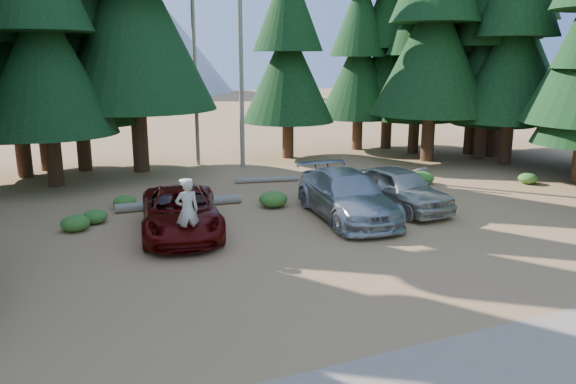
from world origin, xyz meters
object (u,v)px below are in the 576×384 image
silver_minivan_center (347,195)px  frisbee_player (187,210)px  red_pickup (181,212)px  silver_minivan_right (399,188)px  log_right (403,178)px  log_mid (267,180)px  log_left (180,203)px

silver_minivan_center → frisbee_player: size_ratio=3.04×
red_pickup → silver_minivan_right: 8.27m
log_right → log_mid: bearing=130.3°
red_pickup → log_right: (11.30, 3.84, -0.59)m
silver_minivan_right → log_right: size_ratio=0.97×
silver_minivan_right → log_mid: 6.99m
silver_minivan_right → log_right: 5.13m
red_pickup → silver_minivan_center: size_ratio=0.93×
log_mid → red_pickup: bearing=-119.6°
frisbee_player → log_left: 5.42m
log_mid → log_right: 6.34m
red_pickup → silver_minivan_center: bearing=4.9°
silver_minivan_center → log_left: silver_minivan_center is taller
frisbee_player → log_left: bearing=-100.9°
log_right → red_pickup: bearing=169.8°
log_mid → log_right: size_ratio=0.61×
silver_minivan_center → log_mid: bearing=100.4°
red_pickup → silver_minivan_center: silver_minivan_center is taller
log_left → silver_minivan_right: bearing=-20.3°
silver_minivan_center → log_mid: size_ratio=1.92×
red_pickup → frisbee_player: (-0.25, -2.01, 0.58)m
silver_minivan_right → log_mid: silver_minivan_right is taller
log_right → frisbee_player: bearing=177.9°
silver_minivan_right → frisbee_player: (-8.52, -1.76, 0.51)m
log_left → log_mid: size_ratio=1.61×
silver_minivan_center → silver_minivan_right: silver_minivan_center is taller
silver_minivan_right → frisbee_player: size_ratio=2.51×
red_pickup → silver_minivan_right: size_ratio=1.13×
silver_minivan_right → log_right: (3.03, 4.09, -0.65)m
silver_minivan_center → log_right: 7.01m
silver_minivan_right → frisbee_player: bearing=-173.3°
silver_minivan_center → log_mid: (-0.48, 6.60, -0.71)m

